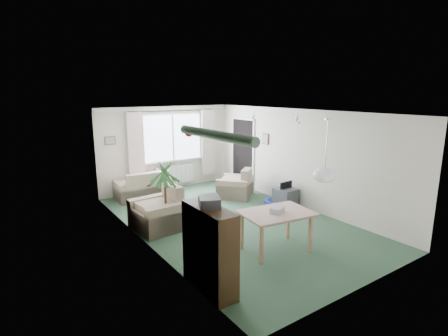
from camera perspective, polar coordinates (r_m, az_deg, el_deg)
ground at (r=7.81m, az=1.26°, el=-8.66°), size 6.50×6.50×0.00m
window at (r=10.26m, az=-8.39°, el=4.95°), size 1.80×0.03×1.30m
curtain_rod at (r=10.12m, az=-8.32°, el=9.23°), size 2.60×0.03×0.03m
curtain_left at (r=9.75m, az=-14.16°, el=2.96°), size 0.45×0.08×2.00m
curtain_right at (r=10.75m, az=-2.60°, el=4.17°), size 0.45×0.08×2.00m
radiator at (r=10.42m, az=-8.10°, el=-1.08°), size 1.20×0.10×0.55m
doorway at (r=10.40m, az=3.11°, el=2.38°), size 0.03×0.95×2.00m
pendant_lamp at (r=5.89m, az=16.11°, el=-1.11°), size 0.36×0.36×0.36m
tinsel_garland at (r=4.34m, az=-1.52°, el=5.42°), size 1.60×1.60×0.12m
bauble_cluster_a at (r=8.81m, az=4.83°, el=8.54°), size 0.20×0.20×0.20m
bauble_cluster_b at (r=8.14m, az=11.88°, el=8.00°), size 0.20×0.20×0.20m
wall_picture_back at (r=9.61m, az=-18.10°, el=4.27°), size 0.28×0.03×0.22m
wall_picture_right at (r=9.55m, az=6.79°, el=4.75°), size 0.03×0.24×0.30m
sofa at (r=9.60m, az=-12.88°, el=-2.60°), size 1.52×0.84×0.75m
armchair_corner at (r=9.47m, az=1.82°, el=-2.39°), size 1.20×1.20×0.78m
armchair_left at (r=7.40m, az=-10.74°, el=-6.47°), size 1.00×1.05×0.88m
coffee_table at (r=9.76m, az=-11.01°, el=-3.15°), size 1.14×0.84×0.46m
photo_frame at (r=9.61m, az=-11.66°, el=-1.53°), size 0.12×0.07×0.16m
bookshelf at (r=5.08m, az=-2.41°, el=-13.08°), size 0.36×1.02×1.24m
hifi_box at (r=4.86m, az=-2.41°, el=-5.50°), size 0.40×0.43×0.14m
houseplant at (r=7.19m, az=-9.56°, el=-4.22°), size 0.87×0.87×1.54m
dining_table at (r=6.41m, az=8.46°, el=-10.25°), size 1.22×0.90×0.70m
gift_box at (r=6.23m, az=8.69°, el=-6.88°), size 0.30×0.26×0.12m
tv_cube at (r=8.83m, az=10.02°, el=-4.75°), size 0.49×0.53×0.46m
pet_bed at (r=9.00m, az=8.30°, el=-5.53°), size 0.68×0.68×0.11m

